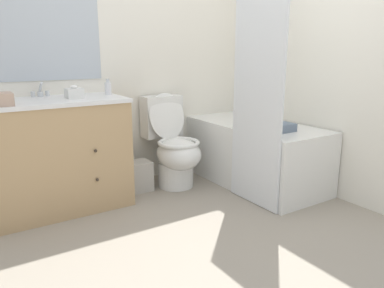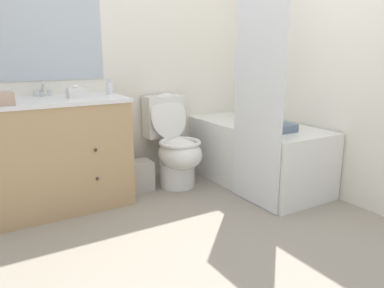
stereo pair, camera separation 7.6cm
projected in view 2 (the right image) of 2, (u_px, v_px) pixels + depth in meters
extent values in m
plane|color=gray|center=(226.00, 251.00, 2.37)|extent=(14.00, 14.00, 0.00)
cube|color=white|center=(125.00, 49.00, 3.40)|extent=(8.00, 0.05, 2.50)
cube|color=#B2BCC6|center=(34.00, 21.00, 2.94)|extent=(1.07, 0.01, 0.93)
cube|color=white|center=(299.00, 49.00, 3.41)|extent=(0.05, 2.57, 2.50)
cube|color=tan|center=(53.00, 156.00, 2.95)|extent=(1.12, 0.58, 0.85)
cube|color=white|center=(48.00, 101.00, 2.85)|extent=(1.14, 0.60, 0.03)
cylinder|color=white|center=(49.00, 106.00, 2.86)|extent=(0.36, 0.36, 0.10)
sphere|color=#382D23|center=(96.00, 150.00, 2.81)|extent=(0.02, 0.02, 0.02)
sphere|color=#382D23|center=(98.00, 179.00, 2.86)|extent=(0.02, 0.02, 0.02)
cylinder|color=silver|center=(42.00, 94.00, 3.02)|extent=(0.04, 0.04, 0.04)
cylinder|color=silver|center=(43.00, 86.00, 2.97)|extent=(0.02, 0.11, 0.09)
cylinder|color=silver|center=(35.00, 94.00, 2.99)|extent=(0.03, 0.03, 0.04)
cylinder|color=silver|center=(50.00, 93.00, 3.05)|extent=(0.03, 0.03, 0.04)
cylinder|color=white|center=(177.00, 174.00, 3.50)|extent=(0.33, 0.33, 0.24)
ellipsoid|color=white|center=(180.00, 154.00, 3.40)|extent=(0.38, 0.46, 0.29)
torus|color=white|center=(180.00, 143.00, 3.37)|extent=(0.38, 0.38, 0.04)
cube|color=white|center=(164.00, 116.00, 3.59)|extent=(0.38, 0.18, 0.39)
ellipsoid|color=white|center=(169.00, 116.00, 3.49)|extent=(0.37, 0.14, 0.43)
cube|color=white|center=(257.00, 154.00, 3.53)|extent=(0.67, 1.38, 0.58)
cube|color=#A8ADAE|center=(258.00, 125.00, 3.46)|extent=(0.55, 1.26, 0.01)
cube|color=white|center=(258.00, 82.00, 2.87)|extent=(0.01, 0.56, 1.99)
cube|color=#B7B2A8|center=(139.00, 176.00, 3.39)|extent=(0.23, 0.20, 0.27)
cube|color=white|center=(76.00, 93.00, 2.91)|extent=(0.12, 0.12, 0.08)
ellipsoid|color=white|center=(75.00, 86.00, 2.89)|extent=(0.06, 0.04, 0.03)
cylinder|color=silver|center=(110.00, 88.00, 3.12)|extent=(0.05, 0.05, 0.10)
cylinder|color=silver|center=(109.00, 80.00, 3.10)|extent=(0.03, 0.03, 0.03)
cube|color=slate|center=(274.00, 128.00, 3.12)|extent=(0.33, 0.24, 0.07)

